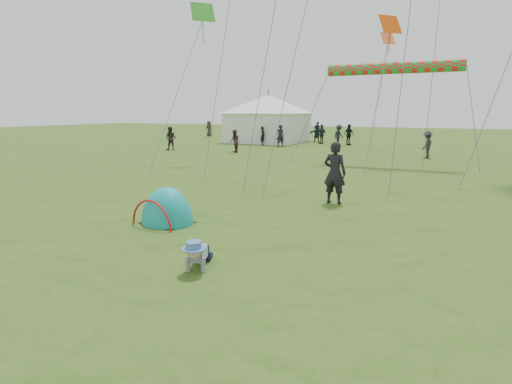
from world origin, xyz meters
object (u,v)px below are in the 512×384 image
at_px(standing_adult, 335,173).
at_px(crawling_toddler, 197,253).
at_px(popup_tent, 168,223).
at_px(event_marquee, 268,117).

bearing_deg(standing_adult, crawling_toddler, 86.54).
height_order(popup_tent, event_marquee, event_marquee).
xyz_separation_m(crawling_toddler, standing_adult, (0.87, 6.37, 0.67)).
bearing_deg(popup_tent, event_marquee, 117.81).
bearing_deg(crawling_toddler, event_marquee, 92.64).
height_order(crawling_toddler, event_marquee, event_marquee).
relative_size(crawling_toddler, standing_adult, 0.41).
relative_size(popup_tent, standing_adult, 0.98).
xyz_separation_m(standing_adult, event_marquee, (-12.41, 22.55, 1.36)).
xyz_separation_m(popup_tent, standing_adult, (3.33, 4.12, 0.98)).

